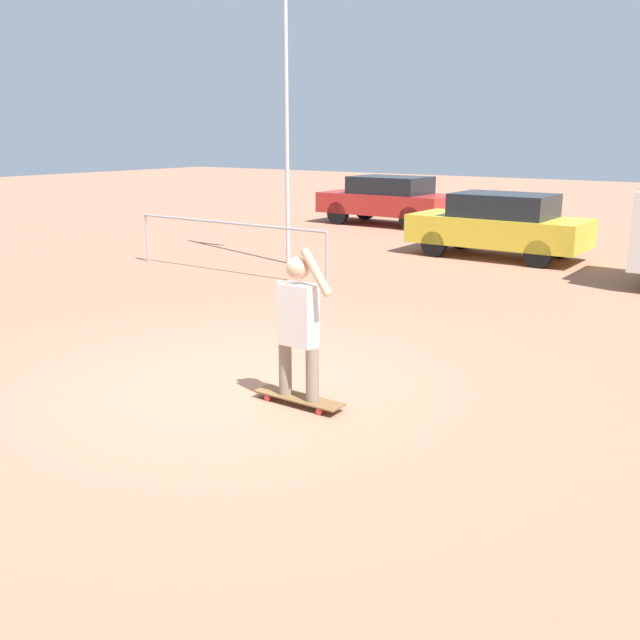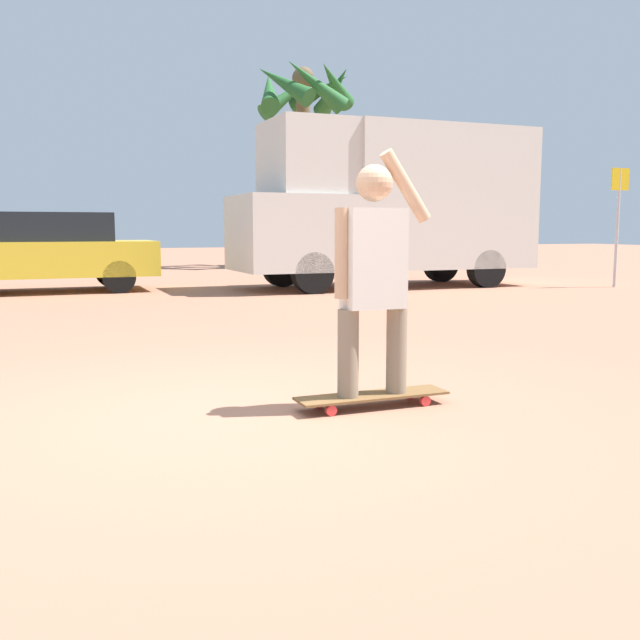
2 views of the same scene
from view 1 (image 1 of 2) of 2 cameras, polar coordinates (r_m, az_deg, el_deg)
name	(u,v)px [view 1 (image 1 of 2)]	position (r m, az deg, el deg)	size (l,w,h in m)	color
ground_plane	(239,383)	(8.39, -6.49, -5.02)	(80.00, 80.00, 0.00)	#A36B51
skateboard	(299,398)	(7.67, -1.71, -6.27)	(1.05, 0.26, 0.09)	brown
person_skateboarder	(298,319)	(7.40, -1.76, 0.05)	(0.69, 0.24, 1.62)	gray
parked_car_yellow	(499,224)	(17.17, 14.16, 7.42)	(4.01, 1.72, 1.49)	black
parked_car_red	(388,199)	(22.91, 5.45, 9.61)	(4.23, 1.88, 1.52)	black
flagpole	(289,70)	(15.76, -2.48, 19.36)	(1.06, 0.12, 7.16)	#B7B7BC
plaza_railing_segment	(228,229)	(14.79, -7.40, 7.21)	(4.98, 0.05, 1.08)	#99999E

